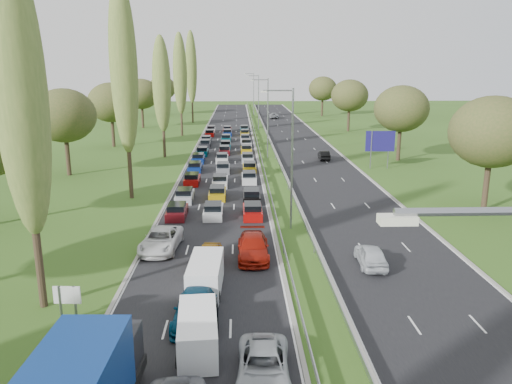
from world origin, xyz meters
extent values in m
plane|color=#304F18|center=(4.50, 80.00, 0.00)|extent=(260.00, 260.00, 0.00)
cube|color=black|center=(-2.25, 82.50, 0.00)|extent=(10.50, 215.00, 0.04)
cube|color=black|center=(11.25, 82.50, 0.00)|extent=(10.50, 215.00, 0.04)
cube|color=gray|center=(3.35, 82.50, 0.55)|extent=(0.06, 215.00, 0.32)
cube|color=gray|center=(5.65, 82.50, 0.55)|extent=(0.06, 215.00, 0.32)
cylinder|color=gray|center=(4.50, 43.00, 6.00)|extent=(0.18, 0.18, 12.00)
cylinder|color=gray|center=(4.50, 78.00, 6.00)|extent=(0.18, 0.18, 12.00)
cylinder|color=gray|center=(4.50, 113.00, 6.00)|extent=(0.18, 0.18, 12.00)
cylinder|color=gray|center=(4.50, 148.00, 6.00)|extent=(0.18, 0.18, 12.00)
cylinder|color=#2D2116|center=(-11.50, 29.00, 3.60)|extent=(0.44, 0.44, 7.20)
ellipsoid|color=#596F2F|center=(-11.50, 29.00, 12.40)|extent=(2.80, 2.80, 16.00)
cylinder|color=#2D2116|center=(-11.50, 54.00, 3.96)|extent=(0.44, 0.44, 7.92)
ellipsoid|color=#596F2F|center=(-11.50, 54.00, 13.64)|extent=(2.80, 2.80, 17.60)
cylinder|color=#2D2116|center=(-11.50, 79.00, 3.24)|extent=(0.44, 0.44, 6.48)
ellipsoid|color=#596F2F|center=(-11.50, 79.00, 11.16)|extent=(2.80, 2.80, 14.40)
cylinder|color=#2D2116|center=(-11.50, 104.00, 3.60)|extent=(0.44, 0.44, 7.20)
ellipsoid|color=#596F2F|center=(-11.50, 104.00, 12.40)|extent=(2.80, 2.80, 16.00)
cylinder|color=#2D2116|center=(-11.50, 129.00, 3.96)|extent=(0.44, 0.44, 7.92)
ellipsoid|color=#596F2F|center=(-11.50, 129.00, 13.64)|extent=(2.80, 2.80, 17.60)
cylinder|color=#2D2116|center=(-22.00, 66.00, 2.42)|extent=(0.56, 0.56, 4.84)
ellipsoid|color=#38471E|center=(-22.00, 66.00, 7.70)|extent=(8.00, 8.00, 6.80)
cylinder|color=#2D2116|center=(-22.00, 90.00, 2.42)|extent=(0.56, 0.56, 4.84)
ellipsoid|color=#38471E|center=(-22.00, 90.00, 7.70)|extent=(8.00, 8.00, 6.80)
cylinder|color=#2D2116|center=(-22.00, 118.00, 2.42)|extent=(0.56, 0.56, 4.84)
ellipsoid|color=#38471E|center=(-22.00, 118.00, 7.70)|extent=(8.00, 8.00, 6.80)
cylinder|color=#2D2116|center=(-22.00, 150.00, 2.42)|extent=(0.56, 0.56, 4.84)
ellipsoid|color=#38471E|center=(-22.00, 150.00, 7.70)|extent=(8.00, 8.00, 6.80)
cylinder|color=#2D2116|center=(24.00, 48.00, 2.42)|extent=(0.56, 0.56, 4.84)
ellipsoid|color=#38471E|center=(24.00, 48.00, 7.70)|extent=(8.00, 8.00, 6.80)
cylinder|color=#2D2116|center=(24.00, 75.00, 2.42)|extent=(0.56, 0.56, 4.84)
ellipsoid|color=#38471E|center=(24.00, 75.00, 7.70)|extent=(8.00, 8.00, 6.80)
cylinder|color=#2D2116|center=(24.00, 110.00, 2.42)|extent=(0.56, 0.56, 4.84)
ellipsoid|color=#38471E|center=(24.00, 110.00, 7.70)|extent=(8.00, 8.00, 6.80)
cylinder|color=#2D2116|center=(24.00, 145.00, 2.42)|extent=(0.56, 0.56, 4.84)
ellipsoid|color=#38471E|center=(24.00, 145.00, 7.70)|extent=(8.00, 8.00, 6.80)
cube|color=#590F14|center=(-5.77, 46.64, 0.44)|extent=(1.75, 4.00, 0.80)
cube|color=#B2B7BC|center=(-5.67, 52.54, 0.44)|extent=(1.75, 4.00, 0.80)
cube|color=#A50C0A|center=(-5.58, 60.31, 0.44)|extent=(1.75, 4.00, 0.80)
cube|color=navy|center=(-5.85, 67.69, 0.44)|extent=(1.75, 4.00, 0.80)
cube|color=navy|center=(-5.91, 74.34, 0.44)|extent=(1.75, 4.00, 0.80)
cube|color=#053F4C|center=(-5.74, 80.56, 0.44)|extent=(1.75, 4.00, 0.80)
cube|color=black|center=(-5.77, 88.70, 0.44)|extent=(1.75, 4.00, 0.80)
cube|color=black|center=(-5.93, 93.59, 0.44)|extent=(1.75, 4.00, 0.80)
cube|color=#A50C0A|center=(-5.80, 102.95, 0.44)|extent=(1.75, 4.00, 0.80)
cube|color=#B2B7BC|center=(-5.86, 109.74, 0.44)|extent=(1.75, 4.00, 0.80)
cube|color=silver|center=(-2.39, 46.67, 0.44)|extent=(1.75, 4.00, 0.80)
cube|color=#BF990C|center=(-2.28, 53.50, 0.44)|extent=(1.75, 4.00, 0.80)
cube|color=silver|center=(-2.20, 59.24, 0.44)|extent=(1.75, 4.00, 0.80)
cube|color=slate|center=(-2.06, 67.03, 0.44)|extent=(1.75, 4.00, 0.80)
cube|color=silver|center=(-2.43, 74.47, 0.44)|extent=(1.75, 4.00, 0.80)
cube|color=#590F14|center=(-2.25, 81.65, 0.44)|extent=(1.75, 4.00, 0.80)
cube|color=#053F4C|center=(-2.21, 87.23, 0.44)|extent=(1.75, 4.00, 0.80)
cube|color=#053F4C|center=(-2.32, 95.46, 0.44)|extent=(1.75, 4.00, 0.80)
cube|color=navy|center=(-2.25, 103.47, 0.44)|extent=(1.75, 4.00, 0.80)
cube|color=#A50C0A|center=(-2.37, 109.24, 0.44)|extent=(1.75, 4.00, 0.80)
cube|color=#A50C0A|center=(1.27, 46.51, 0.44)|extent=(1.75, 4.00, 0.80)
cube|color=black|center=(1.32, 52.05, 0.44)|extent=(1.75, 4.00, 0.80)
cube|color=silver|center=(1.26, 61.01, 0.44)|extent=(1.75, 4.00, 0.80)
cube|color=#BF990C|center=(1.44, 67.36, 0.44)|extent=(1.75, 4.00, 0.80)
cube|color=#B2B7BC|center=(1.32, 74.44, 0.44)|extent=(1.75, 4.00, 0.80)
cube|color=#BF990C|center=(1.28, 82.40, 0.44)|extent=(1.75, 4.00, 0.80)
cube|color=silver|center=(1.39, 89.18, 0.44)|extent=(1.75, 4.00, 0.80)
cube|color=#B2B7BC|center=(1.25, 95.14, 0.44)|extent=(1.75, 4.00, 0.80)
cube|color=#BF990C|center=(1.29, 102.98, 0.44)|extent=(1.75, 4.00, 0.80)
cube|color=#053F4C|center=(1.29, 110.32, 0.44)|extent=(1.75, 4.00, 0.80)
imported|color=silver|center=(-5.97, 38.10, 0.81)|extent=(3.09, 5.91, 1.59)
imported|color=#053451|center=(-2.46, 26.86, 0.79)|extent=(2.46, 5.42, 1.54)
imported|color=#AD6E0B|center=(-2.14, 34.45, 0.78)|extent=(2.10, 4.57, 1.52)
imported|color=#9DA1A6|center=(1.04, 21.37, 0.72)|extent=(2.56, 5.17, 1.41)
imported|color=#941509|center=(1.03, 36.27, 0.82)|extent=(2.29, 5.56, 1.61)
imported|color=silver|center=(9.27, 34.43, 0.78)|extent=(1.98, 4.52, 1.51)
imported|color=black|center=(12.92, 75.84, 0.69)|extent=(1.51, 4.10, 1.34)
imported|color=gray|center=(9.68, 138.57, 0.78)|extent=(2.62, 5.51, 1.52)
cube|color=black|center=(-5.76, 21.07, 1.57)|extent=(2.68, 2.41, 2.20)
cylinder|color=black|center=(-5.76, 21.07, 0.52)|extent=(2.30, 1.00, 1.00)
cube|color=white|center=(-2.07, 23.93, 1.00)|extent=(1.87, 4.67, 1.87)
cube|color=black|center=(-2.07, 25.99, 0.91)|extent=(1.82, 0.75, 1.49)
cylinder|color=black|center=(-2.86, 25.43, 0.34)|extent=(0.23, 0.64, 0.64)
cylinder|color=black|center=(-1.27, 22.44, 0.34)|extent=(0.23, 0.64, 0.64)
cube|color=white|center=(-2.12, 30.80, 1.04)|extent=(1.95, 4.88, 1.95)
cube|color=black|center=(-2.12, 32.94, 0.95)|extent=(1.90, 0.78, 1.56)
cylinder|color=black|center=(-2.95, 32.36, 0.35)|extent=(0.24, 0.66, 0.66)
cylinder|color=black|center=(-1.29, 29.24, 0.35)|extent=(0.24, 0.66, 0.66)
cylinder|color=gray|center=(-9.80, 27.09, 1.05)|extent=(0.16, 0.16, 2.10)
cylinder|color=gray|center=(-9.00, 27.09, 1.05)|extent=(0.16, 0.16, 2.10)
cube|color=silver|center=(-9.40, 27.09, 1.60)|extent=(1.50, 0.21, 1.00)
cylinder|color=gray|center=(18.20, 68.92, 2.60)|extent=(0.16, 0.16, 5.20)
cylinder|color=gray|center=(20.60, 68.92, 2.60)|extent=(0.16, 0.16, 5.20)
cube|color=navy|center=(19.40, 68.92, 3.80)|extent=(4.00, 0.24, 2.80)
camera|label=1|loc=(0.02, 1.80, 13.65)|focal=35.00mm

